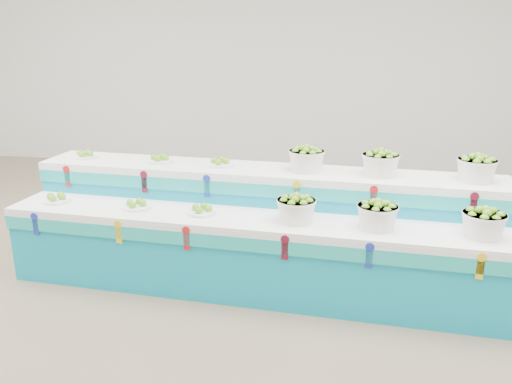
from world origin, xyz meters
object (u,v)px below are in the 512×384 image
at_px(plate_upper_mid, 160,158).
at_px(display_stand, 256,229).
at_px(basket_upper_right, 477,168).
at_px(basket_lower_left, 296,208).

bearing_deg(plate_upper_mid, display_stand, -18.67).
bearing_deg(plate_upper_mid, basket_upper_right, -3.91).
relative_size(basket_lower_left, basket_upper_right, 1.00).
bearing_deg(display_stand, basket_upper_right, 8.36).
distance_m(display_stand, plate_upper_mid, 1.22).
xyz_separation_m(basket_lower_left, plate_upper_mid, (-1.43, 0.65, 0.23)).
relative_size(display_stand, plate_upper_mid, 17.87).
height_order(basket_lower_left, plate_upper_mid, plate_upper_mid).
xyz_separation_m(display_stand, basket_upper_right, (1.90, 0.15, 0.63)).
distance_m(display_stand, basket_upper_right, 2.01).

